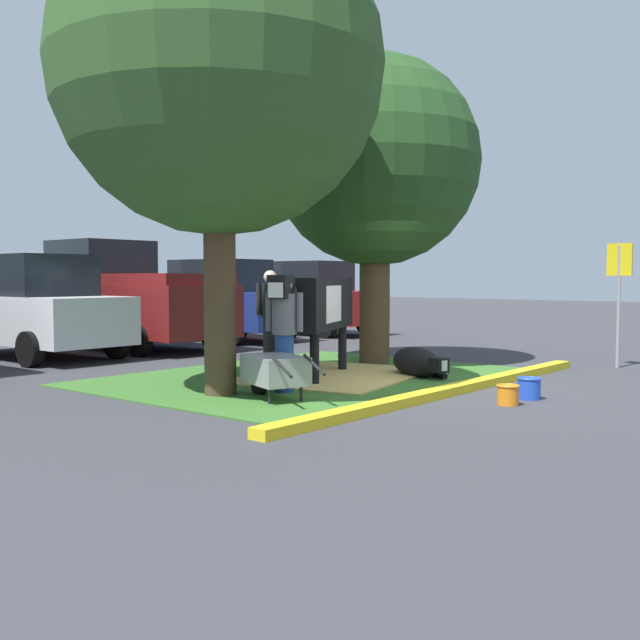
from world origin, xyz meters
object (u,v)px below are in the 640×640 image
at_px(shade_tree_left, 218,69).
at_px(person_visitor_near, 284,332).
at_px(hatchback_white, 34,308).
at_px(shade_tree_right, 375,163).
at_px(pickup_truck_maroon, 124,298).
at_px(cow_holstein, 312,305).
at_px(calf_lying, 417,362).
at_px(sedan_red, 306,298).
at_px(bucket_orange, 508,394).
at_px(wheelbarrow, 274,371).
at_px(person_handler, 270,314).
at_px(sedan_blue, 220,301).
at_px(parking_sign, 619,280).
at_px(bucket_blue, 529,388).

xyz_separation_m(shade_tree_left, person_visitor_near, (0.69, -0.53, -3.46)).
relative_size(shade_tree_left, hatchback_white, 1.48).
relative_size(shade_tree_right, pickup_truck_maroon, 1.03).
xyz_separation_m(cow_holstein, calf_lying, (1.19, -1.17, -0.92)).
relative_size(person_visitor_near, sedan_red, 0.36).
relative_size(person_visitor_near, bucket_orange, 5.49).
relative_size(shade_tree_left, sedan_red, 1.48).
bearing_deg(bucket_orange, wheelbarrow, 122.79).
bearing_deg(calf_lying, pickup_truck_maroon, 89.50).
xyz_separation_m(person_handler, bucket_orange, (-1.13, -5.12, -0.79)).
bearing_deg(person_visitor_near, person_handler, 46.82).
bearing_deg(sedan_blue, person_handler, -123.94).
distance_m(wheelbarrow, hatchback_white, 7.21).
height_order(bucket_orange, sedan_blue, sedan_blue).
relative_size(calf_lying, person_handler, 0.77).
xyz_separation_m(shade_tree_left, person_handler, (2.90, 1.83, -3.38)).
bearing_deg(person_handler, person_visitor_near, -133.18).
bearing_deg(shade_tree_left, bucket_orange, -61.64).
bearing_deg(calf_lying, cow_holstein, 135.56).
xyz_separation_m(pickup_truck_maroon, sedan_blue, (2.83, -0.10, -0.13)).
xyz_separation_m(person_visitor_near, wheelbarrow, (-0.51, -0.29, -0.46)).
distance_m(calf_lying, person_visitor_near, 2.66).
relative_size(bucket_orange, pickup_truck_maroon, 0.05).
xyz_separation_m(person_handler, parking_sign, (3.65, -4.90, 0.61)).
relative_size(person_visitor_near, hatchback_white, 0.36).
bearing_deg(parking_sign, person_visitor_near, 156.55).
bearing_deg(hatchback_white, bucket_blue, -81.46).
height_order(wheelbarrow, bucket_blue, wheelbarrow).
bearing_deg(pickup_truck_maroon, bucket_orange, -98.64).
height_order(shade_tree_right, pickup_truck_maroon, shade_tree_right).
bearing_deg(pickup_truck_maroon, person_visitor_near, -109.80).
height_order(shade_tree_left, person_handler, shade_tree_left).
relative_size(cow_holstein, calf_lying, 2.25).
relative_size(parking_sign, sedan_blue, 0.49).
height_order(person_visitor_near, sedan_red, sedan_red).
distance_m(person_handler, sedan_blue, 5.77).
distance_m(calf_lying, person_handler, 2.98).
xyz_separation_m(bucket_blue, hatchback_white, (-1.45, 9.64, 0.84)).
xyz_separation_m(person_visitor_near, bucket_orange, (1.09, -2.76, -0.71)).
bearing_deg(wheelbarrow, parking_sign, -19.48).
xyz_separation_m(cow_holstein, hatchback_white, (-1.12, 6.22, -0.17)).
height_order(cow_holstein, wheelbarrow, cow_holstein).
bearing_deg(person_visitor_near, shade_tree_left, 142.67).
xyz_separation_m(wheelbarrow, bucket_blue, (2.18, -2.49, -0.24)).
height_order(bucket_blue, pickup_truck_maroon, pickup_truck_maroon).
distance_m(shade_tree_left, shade_tree_right, 4.37).
height_order(shade_tree_right, wheelbarrow, shade_tree_right).
bearing_deg(bucket_orange, pickup_truck_maroon, 81.36).
distance_m(shade_tree_left, bucket_blue, 5.81).
relative_size(calf_lying, sedan_red, 0.30).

